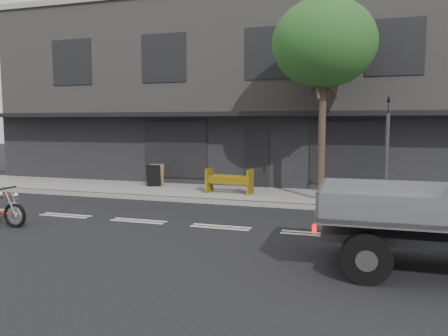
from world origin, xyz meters
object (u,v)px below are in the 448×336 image
traffic_light_pole (386,158)px  street_tree (324,44)px  sandwich_board (154,176)px  construction_barrier (227,181)px

traffic_light_pole → street_tree: bearing=157.0°
street_tree → sandwich_board: (-6.65, 0.88, -4.68)m
street_tree → traffic_light_pole: (2.00, -0.85, -3.63)m
street_tree → construction_barrier: bearing=179.7°
traffic_light_pole → sandwich_board: traffic_light_pole is taller
traffic_light_pole → sandwich_board: bearing=168.7°
traffic_light_pole → construction_barrier: size_ratio=2.09×
street_tree → construction_barrier: street_tree is taller
traffic_light_pole → construction_barrier: bearing=170.7°
street_tree → construction_barrier: size_ratio=4.03×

